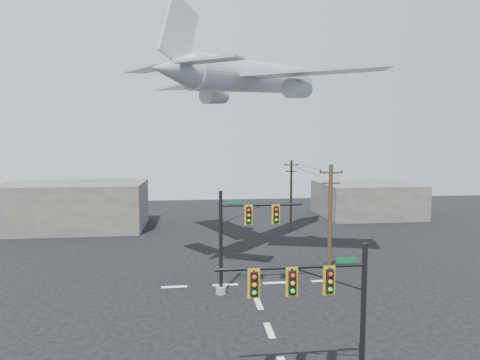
{
  "coord_description": "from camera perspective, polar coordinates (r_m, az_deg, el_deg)",
  "views": [
    {
      "loc": [
        -4.38,
        -18.66,
        11.18
      ],
      "look_at": [
        -1.65,
        5.0,
        8.97
      ],
      "focal_mm": 30.0,
      "sensor_mm": 36.0,
      "label": 1
    }
  ],
  "objects": [
    {
      "name": "lane_markings",
      "position": [
        26.83,
        3.63,
        -19.31
      ],
      "size": [
        14.0,
        21.2,
        0.01
      ],
      "color": "white",
      "rests_on": "ground"
    },
    {
      "name": "signal_mast_near",
      "position": [
        18.99,
        12.31,
        -17.56
      ],
      "size": [
        6.99,
        0.74,
        6.76
      ],
      "color": "gray",
      "rests_on": "ground"
    },
    {
      "name": "signal_mast_far",
      "position": [
        29.84,
        -0.24,
        -8.44
      ],
      "size": [
        6.49,
        0.85,
        7.72
      ],
      "color": "gray",
      "rests_on": "ground"
    },
    {
      "name": "utility_pole_a",
      "position": [
        32.74,
        12.67,
        -5.77
      ],
      "size": [
        1.9,
        0.32,
        9.49
      ],
      "rotation": [
        0.0,
        0.0,
        0.0
      ],
      "color": "#402F1B",
      "rests_on": "ground"
    },
    {
      "name": "utility_pole_b",
      "position": [
        51.43,
        7.28,
        -1.96
      ],
      "size": [
        1.82,
        0.3,
        9.0
      ],
      "rotation": [
        0.0,
        0.0,
        0.07
      ],
      "color": "#402F1B",
      "rests_on": "ground"
    },
    {
      "name": "power_lines",
      "position": [
        41.62,
        9.45,
        1.64
      ],
      "size": [
        3.26,
        19.22,
        0.03
      ],
      "color": "black"
    },
    {
      "name": "airliner",
      "position": [
        39.25,
        2.1,
        14.36
      ],
      "size": [
        21.94,
        23.27,
        7.02
      ],
      "rotation": [
        0.0,
        -0.09,
        0.86
      ],
      "color": "#ADB2BA"
    },
    {
      "name": "building_left",
      "position": [
        56.48,
        -22.59,
        -3.43
      ],
      "size": [
        18.0,
        10.0,
        6.0
      ],
      "primitive_type": "cube",
      "color": "slate",
      "rests_on": "ground"
    },
    {
      "name": "building_right",
      "position": [
        64.9,
        17.49,
        -2.62
      ],
      "size": [
        14.0,
        12.0,
        5.0
      ],
      "primitive_type": "cube",
      "color": "slate",
      "rests_on": "ground"
    }
  ]
}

